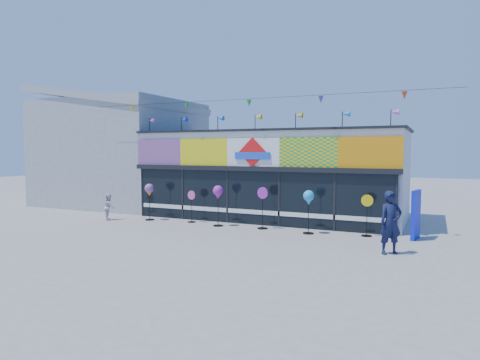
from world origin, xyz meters
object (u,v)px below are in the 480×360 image
Objects in this scene: spinner_3 at (263,207)px; child at (109,207)px; spinner_4 at (309,199)px; adult_man at (391,223)px; spinner_5 at (367,214)px; spinner_1 at (192,206)px; spinner_0 at (149,191)px; spinner_2 at (218,194)px; blue_sign at (416,215)px.

child is (-7.25, -0.81, -0.30)m from spinner_3.
spinner_4 is 3.79m from adult_man.
adult_man reaches higher than spinner_5.
spinner_1 reaches higher than child.
spinner_5 is (9.55, 0.33, -0.51)m from spinner_0.
spinner_4 is (1.97, -0.23, 0.44)m from spinner_3.
spinner_1 is 0.82× the size of spinner_2.
spinner_3 reaches higher than spinner_4.
spinner_4 is at bearing 112.82° from adult_man.
spinner_1 is 0.84× the size of spinner_4.
spinner_0 reaches higher than spinner_1.
spinner_4 is at bearing -6.61° from spinner_3.
spinner_5 is 1.30× the size of child.
spinner_5 reaches higher than spinner_1.
spinner_0 is 7.46m from spinner_4.
blue_sign reaches higher than child.
spinner_1 is at bearing -167.43° from blue_sign.
adult_man reaches higher than spinner_0.
blue_sign reaches higher than spinner_3.
spinner_5 is at bearing -128.73° from child.
spinner_1 is 1.65m from spinner_2.
spinner_1 is at bearing -179.54° from spinner_5.
spinner_5 is 2.73m from adult_man.
adult_man is (3.15, -2.08, -0.36)m from spinner_4.
spinner_3 is at bearing 5.75° from spinner_2.
adult_man is 1.64× the size of child.
blue_sign is 2.77m from adult_man.
spinner_5 is at bearing -162.37° from blue_sign.
child is (-5.32, -0.61, -0.78)m from spinner_2.
spinner_0 is 3.55m from spinner_2.
spinner_3 is 7.30m from child.
spinner_4 is 1.08× the size of spinner_5.
blue_sign is 13.04m from child.
spinner_3 reaches higher than child.
blue_sign is at bearing 4.38° from spinner_2.
blue_sign is 1.26× the size of spinner_1.
adult_man is (1.06, -2.51, 0.16)m from spinner_5.
spinner_1 is 7.49m from spinner_5.
spinner_1 is 0.83× the size of spinner_3.
child is at bearing -159.01° from spinner_0.
blue_sign is at bearing 43.62° from adult_man.
spinner_4 reaches higher than child.
spinner_1 is (-9.16, -0.25, -0.15)m from blue_sign.
spinner_0 is at bearing 134.66° from adult_man.
child is at bearing -173.41° from spinner_2.
spinner_0 is (-11.22, -0.53, 0.44)m from blue_sign.
spinner_5 is 11.36m from child.
spinner_2 is 1.01× the size of spinner_3.
spinner_5 is (4.07, 0.20, -0.08)m from spinner_3.
spinner_2 is 1.03× the size of spinner_4.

